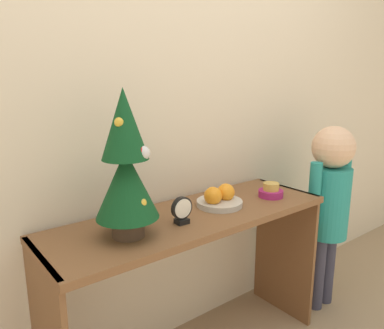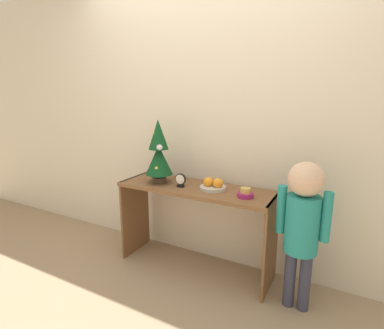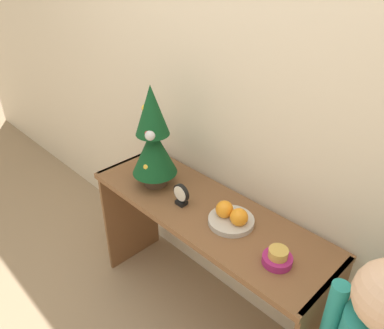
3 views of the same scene
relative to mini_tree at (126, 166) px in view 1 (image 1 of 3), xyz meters
name	(u,v)px [view 1 (image 1 of 3)]	position (x,y,z in m)	size (l,w,h in m)	color
back_wall	(158,87)	(0.33, 0.29, 0.26)	(7.00, 0.05, 2.50)	beige
console_table	(193,247)	(0.33, 0.03, -0.42)	(1.29, 0.42, 0.72)	brown
mini_tree	(126,166)	(0.00, 0.00, 0.00)	(0.23, 0.23, 0.54)	#4C3828
fruit_bowl	(219,199)	(0.48, 0.04, -0.23)	(0.21, 0.21, 0.10)	#B7B2A8
singing_bowl	(271,191)	(0.77, -0.02, -0.24)	(0.12, 0.12, 0.07)	#9E2366
desk_clock	(182,211)	(0.22, -0.02, -0.21)	(0.09, 0.04, 0.11)	black
child_figure	(329,195)	(1.18, -0.08, -0.32)	(0.34, 0.23, 1.04)	#38384C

